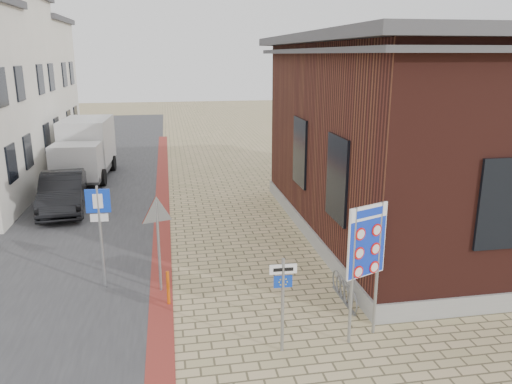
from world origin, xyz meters
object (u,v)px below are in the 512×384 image
object	(u,v)px
box_truck	(85,149)
parking_sign	(99,218)
sedan	(63,192)
bollard	(168,288)
border_sign	(367,244)
essen_sign	(283,292)

from	to	relation	value
box_truck	parking_sign	world-z (taller)	box_truck
sedan	bollard	xyz separation A→B (m)	(4.13, -8.83, -0.32)
border_sign	parking_sign	xyz separation A→B (m)	(-5.95, 3.57, -0.26)
essen_sign	bollard	world-z (taller)	essen_sign
box_truck	essen_sign	distance (m)	18.16
border_sign	parking_sign	distance (m)	6.94
essen_sign	parking_sign	distance (m)	5.58
box_truck	sedan	bearing A→B (deg)	-88.52
parking_sign	bollard	world-z (taller)	parking_sign
bollard	essen_sign	bearing A→B (deg)	-46.49
parking_sign	bollard	bearing A→B (deg)	-34.07
essen_sign	box_truck	bearing A→B (deg)	111.88
sedan	border_sign	distance (m)	14.00
sedan	box_truck	distance (m)	5.72
box_truck	bollard	size ratio (longest dim) A/B	6.30
box_truck	bollard	distance (m)	15.08
parking_sign	bollard	xyz separation A→B (m)	(1.70, -1.27, -1.53)
parking_sign	border_sign	bearing A→B (deg)	-28.27
sedan	essen_sign	size ratio (longest dim) A/B	2.20
parking_sign	box_truck	bearing A→B (deg)	102.62
bollard	parking_sign	bearing A→B (deg)	143.21
sedan	box_truck	size ratio (longest dim) A/B	0.82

